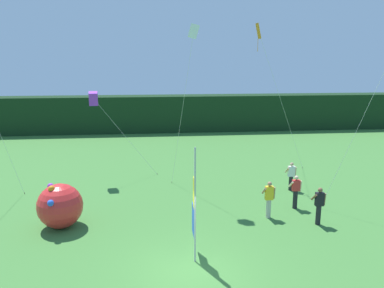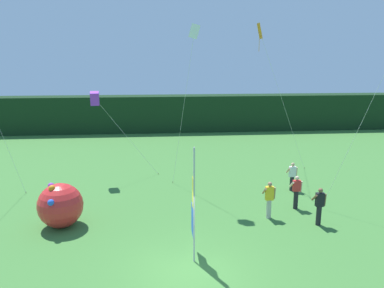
{
  "view_description": "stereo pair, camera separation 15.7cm",
  "coord_description": "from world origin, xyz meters",
  "px_view_note": "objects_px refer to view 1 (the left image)",
  "views": [
    {
      "loc": [
        -1.14,
        -11.94,
        7.23
      ],
      "look_at": [
        0.4,
        3.68,
        3.62
      ],
      "focal_mm": 35.56,
      "sensor_mm": 36.0,
      "label": 1
    },
    {
      "loc": [
        -0.98,
        -11.95,
        7.23
      ],
      "look_at": [
        0.4,
        3.68,
        3.62
      ],
      "focal_mm": 35.56,
      "sensor_mm": 36.0,
      "label": 2
    }
  ],
  "objects_px": {
    "inflatable_balloon": "(60,206)",
    "person_far_right": "(319,205)",
    "person_far_left": "(296,191)",
    "kite_orange_diamond_0": "(261,41)",
    "banner_flag": "(194,205)",
    "person_near_banner": "(291,175)",
    "person_mid_field": "(269,199)",
    "kite_purple_box_4": "(94,99)",
    "kite_white_box_2": "(194,32)"
  },
  "relations": [
    {
      "from": "inflatable_balloon",
      "to": "kite_orange_diamond_0",
      "type": "bearing_deg",
      "value": 31.53
    },
    {
      "from": "person_mid_field",
      "to": "person_near_banner",
      "type": "bearing_deg",
      "value": 56.42
    },
    {
      "from": "person_mid_field",
      "to": "kite_purple_box_4",
      "type": "height_order",
      "value": "kite_purple_box_4"
    },
    {
      "from": "person_far_left",
      "to": "inflatable_balloon",
      "type": "bearing_deg",
      "value": -174.53
    },
    {
      "from": "banner_flag",
      "to": "person_mid_field",
      "type": "height_order",
      "value": "banner_flag"
    },
    {
      "from": "banner_flag",
      "to": "kite_purple_box_4",
      "type": "bearing_deg",
      "value": 116.49
    },
    {
      "from": "person_far_left",
      "to": "person_mid_field",
      "type": "bearing_deg",
      "value": -149.44
    },
    {
      "from": "person_near_banner",
      "to": "inflatable_balloon",
      "type": "bearing_deg",
      "value": -162.87
    },
    {
      "from": "person_mid_field",
      "to": "kite_orange_diamond_0",
      "type": "bearing_deg",
      "value": 80.0
    },
    {
      "from": "person_mid_field",
      "to": "kite_purple_box_4",
      "type": "distance_m",
      "value": 11.49
    },
    {
      "from": "banner_flag",
      "to": "inflatable_balloon",
      "type": "xyz_separation_m",
      "value": [
        -5.49,
        3.12,
        -1.06
      ]
    },
    {
      "from": "kite_purple_box_4",
      "to": "person_near_banner",
      "type": "bearing_deg",
      "value": -15.54
    },
    {
      "from": "person_far_right",
      "to": "inflatable_balloon",
      "type": "relative_size",
      "value": 0.85
    },
    {
      "from": "person_far_right",
      "to": "inflatable_balloon",
      "type": "xyz_separation_m",
      "value": [
        -11.22,
        0.84,
        0.06
      ]
    },
    {
      "from": "kite_white_box_2",
      "to": "kite_purple_box_4",
      "type": "height_order",
      "value": "kite_white_box_2"
    },
    {
      "from": "kite_white_box_2",
      "to": "kite_purple_box_4",
      "type": "relative_size",
      "value": 1.66
    },
    {
      "from": "person_near_banner",
      "to": "kite_orange_diamond_0",
      "type": "height_order",
      "value": "kite_orange_diamond_0"
    },
    {
      "from": "inflatable_balloon",
      "to": "kite_orange_diamond_0",
      "type": "height_order",
      "value": "kite_orange_diamond_0"
    },
    {
      "from": "kite_orange_diamond_0",
      "to": "banner_flag",
      "type": "bearing_deg",
      "value": -117.21
    },
    {
      "from": "person_near_banner",
      "to": "kite_purple_box_4",
      "type": "distance_m",
      "value": 12.02
    },
    {
      "from": "person_far_left",
      "to": "inflatable_balloon",
      "type": "relative_size",
      "value": 0.83
    },
    {
      "from": "inflatable_balloon",
      "to": "person_far_right",
      "type": "bearing_deg",
      "value": -4.29
    },
    {
      "from": "person_near_banner",
      "to": "person_mid_field",
      "type": "distance_m",
      "value": 4.18
    },
    {
      "from": "person_near_banner",
      "to": "kite_white_box_2",
      "type": "distance_m",
      "value": 9.3
    },
    {
      "from": "person_mid_field",
      "to": "inflatable_balloon",
      "type": "height_order",
      "value": "inflatable_balloon"
    },
    {
      "from": "person_near_banner",
      "to": "kite_orange_diamond_0",
      "type": "distance_m",
      "value": 7.89
    },
    {
      "from": "person_far_right",
      "to": "person_far_left",
      "type": "bearing_deg",
      "value": 100.54
    },
    {
      "from": "banner_flag",
      "to": "person_near_banner",
      "type": "xyz_separation_m",
      "value": [
        6.07,
        6.68,
        -1.19
      ]
    },
    {
      "from": "person_mid_field",
      "to": "kite_white_box_2",
      "type": "distance_m",
      "value": 8.78
    },
    {
      "from": "person_mid_field",
      "to": "inflatable_balloon",
      "type": "bearing_deg",
      "value": -179.48
    },
    {
      "from": "person_near_banner",
      "to": "person_mid_field",
      "type": "height_order",
      "value": "person_mid_field"
    },
    {
      "from": "kite_white_box_2",
      "to": "kite_purple_box_4",
      "type": "xyz_separation_m",
      "value": [
        -5.49,
        3.13,
        -3.53
      ]
    },
    {
      "from": "person_near_banner",
      "to": "person_far_right",
      "type": "bearing_deg",
      "value": -94.43
    },
    {
      "from": "person_far_left",
      "to": "banner_flag",
      "type": "bearing_deg",
      "value": -142.31
    },
    {
      "from": "person_far_left",
      "to": "inflatable_balloon",
      "type": "distance_m",
      "value": 10.92
    },
    {
      "from": "person_near_banner",
      "to": "person_far_right",
      "type": "distance_m",
      "value": 4.42
    },
    {
      "from": "person_far_left",
      "to": "kite_orange_diamond_0",
      "type": "xyz_separation_m",
      "value": [
        -0.51,
        5.31,
        7.25
      ]
    },
    {
      "from": "banner_flag",
      "to": "kite_purple_box_4",
      "type": "xyz_separation_m",
      "value": [
        -4.84,
        9.71,
        2.83
      ]
    },
    {
      "from": "banner_flag",
      "to": "inflatable_balloon",
      "type": "relative_size",
      "value": 2.13
    },
    {
      "from": "kite_orange_diamond_0",
      "to": "kite_purple_box_4",
      "type": "distance_m",
      "value": 10.25
    },
    {
      "from": "person_mid_field",
      "to": "person_far_left",
      "type": "relative_size",
      "value": 1.04
    },
    {
      "from": "person_mid_field",
      "to": "kite_purple_box_4",
      "type": "xyz_separation_m",
      "value": [
        -8.6,
        6.51,
        3.94
      ]
    },
    {
      "from": "banner_flag",
      "to": "person_far_right",
      "type": "xyz_separation_m",
      "value": [
        5.73,
        2.28,
        -1.13
      ]
    },
    {
      "from": "inflatable_balloon",
      "to": "person_near_banner",
      "type": "bearing_deg",
      "value": 17.13
    },
    {
      "from": "kite_purple_box_4",
      "to": "inflatable_balloon",
      "type": "bearing_deg",
      "value": -95.58
    },
    {
      "from": "inflatable_balloon",
      "to": "kite_orange_diamond_0",
      "type": "relative_size",
      "value": 0.22
    },
    {
      "from": "banner_flag",
      "to": "kite_white_box_2",
      "type": "distance_m",
      "value": 9.18
    },
    {
      "from": "person_mid_field",
      "to": "person_far_left",
      "type": "bearing_deg",
      "value": 30.56
    },
    {
      "from": "person_far_left",
      "to": "person_far_right",
      "type": "distance_m",
      "value": 1.91
    },
    {
      "from": "person_mid_field",
      "to": "kite_orange_diamond_0",
      "type": "relative_size",
      "value": 0.19
    }
  ]
}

